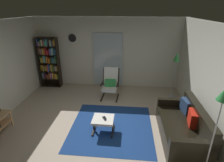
{
  "coord_description": "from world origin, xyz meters",
  "views": [
    {
      "loc": [
        0.8,
        -3.72,
        2.9
      ],
      "look_at": [
        0.35,
        0.97,
        0.96
      ],
      "focal_mm": 28.86,
      "sensor_mm": 36.0,
      "label": 1
    }
  ],
  "objects_px": {
    "leather_sofa": "(183,127)",
    "ottoman": "(103,121)",
    "lounge_armchair": "(110,83)",
    "bookshelf_near_tv": "(49,60)",
    "wall_clock": "(72,38)",
    "tv_remote": "(104,119)",
    "floor_lamp_by_sofa": "(222,105)",
    "floor_lamp_by_shelf": "(176,61)",
    "cell_phone": "(104,118)"
  },
  "relations": [
    {
      "from": "leather_sofa",
      "to": "ottoman",
      "type": "height_order",
      "value": "leather_sofa"
    },
    {
      "from": "lounge_armchair",
      "to": "leather_sofa",
      "type": "bearing_deg",
      "value": -45.31
    },
    {
      "from": "bookshelf_near_tv",
      "to": "wall_clock",
      "type": "xyz_separation_m",
      "value": [
        0.9,
        0.22,
        0.81
      ]
    },
    {
      "from": "tv_remote",
      "to": "leather_sofa",
      "type": "bearing_deg",
      "value": -33.49
    },
    {
      "from": "leather_sofa",
      "to": "lounge_armchair",
      "type": "height_order",
      "value": "lounge_armchair"
    },
    {
      "from": "floor_lamp_by_sofa",
      "to": "leather_sofa",
      "type": "bearing_deg",
      "value": 99.78
    },
    {
      "from": "floor_lamp_by_sofa",
      "to": "floor_lamp_by_shelf",
      "type": "bearing_deg",
      "value": 89.55
    },
    {
      "from": "leather_sofa",
      "to": "floor_lamp_by_shelf",
      "type": "relative_size",
      "value": 1.14
    },
    {
      "from": "bookshelf_near_tv",
      "to": "lounge_armchair",
      "type": "distance_m",
      "value": 2.56
    },
    {
      "from": "bookshelf_near_tv",
      "to": "tv_remote",
      "type": "height_order",
      "value": "bookshelf_near_tv"
    },
    {
      "from": "wall_clock",
      "to": "leather_sofa",
      "type": "bearing_deg",
      "value": -40.27
    },
    {
      "from": "lounge_armchair",
      "to": "floor_lamp_by_sofa",
      "type": "height_order",
      "value": "floor_lamp_by_sofa"
    },
    {
      "from": "bookshelf_near_tv",
      "to": "tv_remote",
      "type": "relative_size",
      "value": 13.18
    },
    {
      "from": "leather_sofa",
      "to": "wall_clock",
      "type": "distance_m",
      "value": 4.75
    },
    {
      "from": "ottoman",
      "to": "floor_lamp_by_sofa",
      "type": "relative_size",
      "value": 0.3
    },
    {
      "from": "leather_sofa",
      "to": "floor_lamp_by_sofa",
      "type": "bearing_deg",
      "value": -80.22
    },
    {
      "from": "bookshelf_near_tv",
      "to": "leather_sofa",
      "type": "height_order",
      "value": "bookshelf_near_tv"
    },
    {
      "from": "bookshelf_near_tv",
      "to": "wall_clock",
      "type": "distance_m",
      "value": 1.23
    },
    {
      "from": "leather_sofa",
      "to": "floor_lamp_by_sofa",
      "type": "distance_m",
      "value": 1.53
    },
    {
      "from": "bookshelf_near_tv",
      "to": "floor_lamp_by_shelf",
      "type": "height_order",
      "value": "bookshelf_near_tv"
    },
    {
      "from": "tv_remote",
      "to": "wall_clock",
      "type": "relative_size",
      "value": 0.5
    },
    {
      "from": "floor_lamp_by_sofa",
      "to": "wall_clock",
      "type": "distance_m",
      "value": 5.31
    },
    {
      "from": "leather_sofa",
      "to": "tv_remote",
      "type": "relative_size",
      "value": 12.42
    },
    {
      "from": "ottoman",
      "to": "tv_remote",
      "type": "distance_m",
      "value": 0.09
    },
    {
      "from": "bookshelf_near_tv",
      "to": "floor_lamp_by_sofa",
      "type": "xyz_separation_m",
      "value": [
        4.5,
        -3.66,
        0.43
      ]
    },
    {
      "from": "leather_sofa",
      "to": "wall_clock",
      "type": "bearing_deg",
      "value": 139.73
    },
    {
      "from": "lounge_armchair",
      "to": "cell_phone",
      "type": "height_order",
      "value": "lounge_armchair"
    },
    {
      "from": "leather_sofa",
      "to": "tv_remote",
      "type": "distance_m",
      "value": 1.87
    },
    {
      "from": "ottoman",
      "to": "floor_lamp_by_shelf",
      "type": "height_order",
      "value": "floor_lamp_by_shelf"
    },
    {
      "from": "tv_remote",
      "to": "floor_lamp_by_shelf",
      "type": "relative_size",
      "value": 0.09
    },
    {
      "from": "leather_sofa",
      "to": "cell_phone",
      "type": "distance_m",
      "value": 1.88
    },
    {
      "from": "leather_sofa",
      "to": "ottoman",
      "type": "relative_size",
      "value": 3.4
    },
    {
      "from": "leather_sofa",
      "to": "tv_remote",
      "type": "xyz_separation_m",
      "value": [
        -1.87,
        0.02,
        0.08
      ]
    },
    {
      "from": "leather_sofa",
      "to": "floor_lamp_by_sofa",
      "type": "relative_size",
      "value": 1.01
    },
    {
      "from": "tv_remote",
      "to": "wall_clock",
      "type": "xyz_separation_m",
      "value": [
        -1.55,
        2.88,
        1.47
      ]
    },
    {
      "from": "leather_sofa",
      "to": "lounge_armchair",
      "type": "bearing_deg",
      "value": 134.69
    },
    {
      "from": "lounge_armchair",
      "to": "floor_lamp_by_sofa",
      "type": "distance_m",
      "value": 3.72
    },
    {
      "from": "leather_sofa",
      "to": "lounge_armchair",
      "type": "distance_m",
      "value": 2.75
    },
    {
      "from": "lounge_armchair",
      "to": "floor_lamp_by_shelf",
      "type": "distance_m",
      "value": 2.26
    },
    {
      "from": "bookshelf_near_tv",
      "to": "wall_clock",
      "type": "bearing_deg",
      "value": 14.03
    },
    {
      "from": "lounge_armchair",
      "to": "tv_remote",
      "type": "xyz_separation_m",
      "value": [
        0.05,
        -1.93,
        -0.15
      ]
    },
    {
      "from": "cell_phone",
      "to": "floor_lamp_by_sofa",
      "type": "xyz_separation_m",
      "value": [
        2.05,
        -1.05,
        1.09
      ]
    },
    {
      "from": "floor_lamp_by_sofa",
      "to": "floor_lamp_by_shelf",
      "type": "distance_m",
      "value": 3.13
    },
    {
      "from": "ottoman",
      "to": "floor_lamp_by_sofa",
      "type": "xyz_separation_m",
      "value": [
        2.08,
        -1.03,
        1.16
      ]
    },
    {
      "from": "cell_phone",
      "to": "floor_lamp_by_sofa",
      "type": "relative_size",
      "value": 0.08
    },
    {
      "from": "lounge_armchair",
      "to": "wall_clock",
      "type": "relative_size",
      "value": 3.53
    },
    {
      "from": "ottoman",
      "to": "cell_phone",
      "type": "distance_m",
      "value": 0.08
    },
    {
      "from": "bookshelf_near_tv",
      "to": "tv_remote",
      "type": "distance_m",
      "value": 3.68
    },
    {
      "from": "ottoman",
      "to": "cell_phone",
      "type": "relative_size",
      "value": 3.76
    },
    {
      "from": "lounge_armchair",
      "to": "cell_phone",
      "type": "distance_m",
      "value": 1.89
    }
  ]
}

